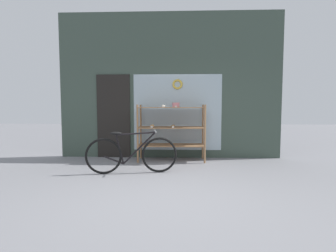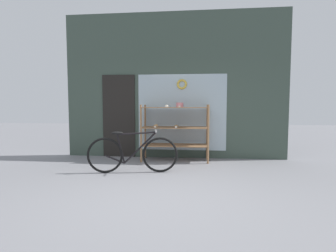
# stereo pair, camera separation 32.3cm
# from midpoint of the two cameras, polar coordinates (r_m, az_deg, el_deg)

# --- Properties ---
(ground_plane) EXTENTS (30.00, 30.00, 0.00)m
(ground_plane) POSITION_cam_midpoint_polar(r_m,az_deg,el_deg) (4.02, -3.45, -14.70)
(ground_plane) COLOR gray
(storefront_facade) EXTENTS (5.57, 0.13, 3.64)m
(storefront_facade) POSITION_cam_midpoint_polar(r_m,az_deg,el_deg) (6.66, -1.37, 8.31)
(storefront_facade) COLOR #3D4C42
(storefront_facade) RESTS_ON ground_plane
(display_case) EXTENTS (1.59, 0.56, 1.39)m
(display_case) POSITION_cam_midpoint_polar(r_m,az_deg,el_deg) (6.24, -0.74, -0.11)
(display_case) COLOR #8E6642
(display_case) RESTS_ON ground_plane
(bicycle) EXTENTS (1.76, 0.46, 0.83)m
(bicycle) POSITION_cam_midpoint_polar(r_m,az_deg,el_deg) (5.19, -9.74, -6.10)
(bicycle) COLOR black
(bicycle) RESTS_ON ground_plane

